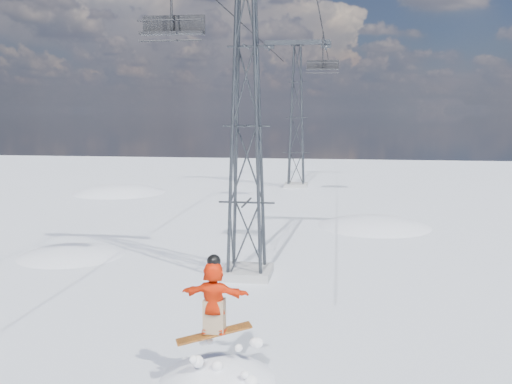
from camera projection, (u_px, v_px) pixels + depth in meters
The scene contains 7 objects.
ground at pixel (159, 373), 13.24m from camera, with size 120.00×120.00×0.00m, color white.
snow_terrain at pixel (193, 360), 36.08m from camera, with size 39.00×37.00×22.00m.
lift_tower_near at pixel (246, 127), 20.19m from camera, with size 5.20×1.80×11.43m.
lift_tower_far at pixel (297, 118), 44.69m from camera, with size 5.20×1.80×11.43m.
haul_cables at pixel (280, 21), 30.70m from camera, with size 4.46×51.00×0.06m.
lift_chair_near at pixel (172, 26), 18.58m from camera, with size 2.10×0.61×2.61m.
lift_chair_mid at pixel (323, 66), 35.69m from camera, with size 2.03×0.58×2.52m.
Camera 1 is at (4.01, -12.06, 6.04)m, focal length 40.00 mm.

